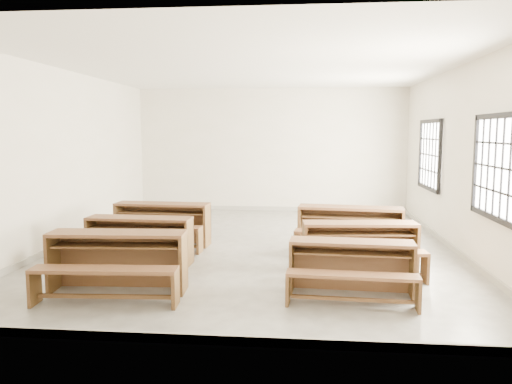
# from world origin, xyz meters

# --- Properties ---
(room) EXTENTS (8.50, 8.50, 3.20)m
(room) POSITION_xyz_m (0.09, 0.00, 2.14)
(room) COLOR gray
(room) RESTS_ON ground
(desk_set_0) EXTENTS (1.81, 1.01, 0.79)m
(desk_set_0) POSITION_xyz_m (-1.55, -2.77, 0.46)
(desk_set_0) COLOR brown
(desk_set_0) RESTS_ON ground
(desk_set_1) EXTENTS (1.68, 0.92, 0.74)m
(desk_set_1) POSITION_xyz_m (-1.72, -1.39, 0.43)
(desk_set_1) COLOR brown
(desk_set_1) RESTS_ON ground
(desk_set_2) EXTENTS (1.78, 0.99, 0.78)m
(desk_set_2) POSITION_xyz_m (-1.73, -0.06, 0.45)
(desk_set_2) COLOR brown
(desk_set_2) RESTS_ON ground
(desk_set_3) EXTENTS (1.61, 0.91, 0.70)m
(desk_set_3) POSITION_xyz_m (1.46, -2.61, 0.41)
(desk_set_3) COLOR brown
(desk_set_3) RESTS_ON ground
(desk_set_4) EXTENTS (1.73, 1.00, 0.75)m
(desk_set_4) POSITION_xyz_m (1.69, -1.56, 0.44)
(desk_set_4) COLOR brown
(desk_set_4) RESTS_ON ground
(desk_set_5) EXTENTS (1.87, 1.12, 0.80)m
(desk_set_5) POSITION_xyz_m (1.65, -0.33, 0.47)
(desk_set_5) COLOR brown
(desk_set_5) RESTS_ON ground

